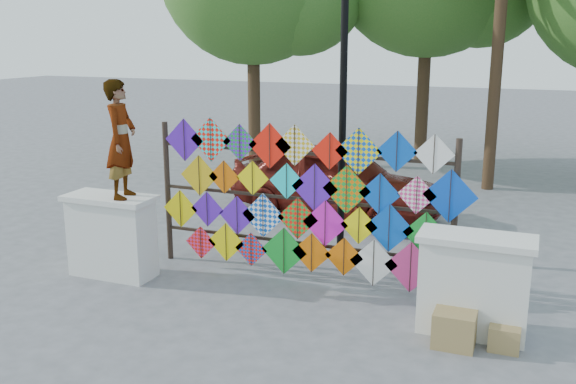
% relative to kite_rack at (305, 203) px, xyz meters
% --- Properties ---
extents(ground, '(80.00, 80.00, 0.00)m').
position_rel_kite_rack_xyz_m(ground, '(-0.13, -0.72, -1.22)').
color(ground, gray).
rests_on(ground, ground).
extents(parapet_left, '(1.40, 0.65, 1.28)m').
position_rel_kite_rack_xyz_m(parapet_left, '(-2.83, -0.92, -0.57)').
color(parapet_left, silver).
rests_on(parapet_left, ground).
extents(parapet_right, '(1.40, 0.65, 1.28)m').
position_rel_kite_rack_xyz_m(parapet_right, '(2.57, -0.92, -0.57)').
color(parapet_right, silver).
rests_on(parapet_right, ground).
extents(kite_rack, '(4.97, 0.24, 2.42)m').
position_rel_kite_rack_xyz_m(kite_rack, '(0.00, 0.00, 0.00)').
color(kite_rack, black).
rests_on(kite_rack, ground).
extents(vendor_woman, '(0.56, 0.72, 1.75)m').
position_rel_kite_rack_xyz_m(vendor_woman, '(-2.55, -0.92, 0.94)').
color(vendor_woman, '#99999E').
rests_on(vendor_woman, parapet_left).
extents(sedan, '(4.65, 2.54, 1.50)m').
position_rel_kite_rack_xyz_m(sedan, '(-0.68, 3.63, -0.47)').
color(sedan, '#56140E').
rests_on(sedan, ground).
extents(lamppost, '(0.28, 0.28, 4.46)m').
position_rel_kite_rack_xyz_m(lamppost, '(0.17, 1.28, 1.48)').
color(lamppost, black).
rests_on(lamppost, ground).
extents(cardboard_box_near, '(0.49, 0.44, 0.44)m').
position_rel_kite_rack_xyz_m(cardboard_box_near, '(2.42, -1.35, -1.00)').
color(cardboard_box_near, olive).
rests_on(cardboard_box_near, ground).
extents(cardboard_box_far, '(0.36, 0.33, 0.30)m').
position_rel_kite_rack_xyz_m(cardboard_box_far, '(2.99, -1.23, -1.06)').
color(cardboard_box_far, olive).
rests_on(cardboard_box_far, ground).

